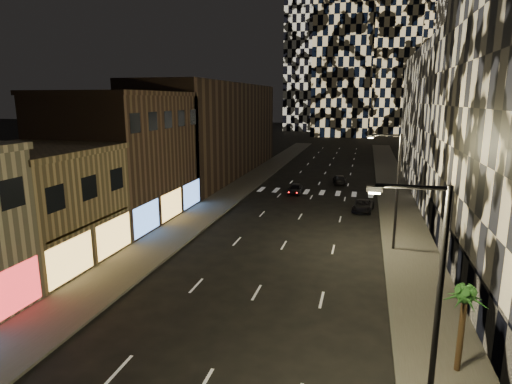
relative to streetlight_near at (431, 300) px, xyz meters
The scene contains 15 objects.
sidewalk_left 44.33m from the streetlight_near, 114.65° to the left, with size 4.00×120.00×0.15m, color #47443F.
sidewalk_right 40.38m from the streetlight_near, 87.64° to the left, with size 4.00×120.00×0.15m, color #47443F.
curb_left 43.50m from the streetlight_near, 112.12° to the left, with size 0.20×120.00×0.15m, color #4C4C47.
curb_right 40.35m from the streetlight_near, 90.65° to the left, with size 0.20×120.00×0.15m, color #4C4C47.
retail_tan 27.67m from the streetlight_near, 156.55° to the left, with size 10.00×10.00×8.00m, color #8A7753.
retail_brown 34.58m from the streetlight_near, 137.17° to the left, with size 10.00×15.00×12.00m, color #453127.
retail_filler_left 56.09m from the streetlight_near, 116.89° to the left, with size 10.00×40.00×14.00m, color #453127.
midrise_base 15.51m from the streetlight_near, 74.78° to the left, with size 0.60×25.00×3.00m, color #383838.
midrise_filler_right 48.56m from the streetlight_near, 76.08° to the left, with size 16.00×40.00×18.00m, color #232326.
streetlight_near is the anchor object (origin of this frame).
streetlight_far 20.00m from the streetlight_near, 90.00° to the left, with size 2.55×0.25×9.00m.
car_dark_midlane 40.03m from the streetlight_near, 105.38° to the left, with size 1.56×3.88×1.32m, color black.
car_dark_oncoming 47.05m from the streetlight_near, 96.85° to the left, with size 1.73×4.24×1.23m, color black.
car_dark_rightlane 32.19m from the streetlight_near, 93.99° to the left, with size 1.96×4.26×1.18m, color black.
palm_tree 5.33m from the streetlight_near, 65.17° to the left, with size 1.97×2.00×3.93m.
Camera 1 is at (6.04, -3.74, 11.72)m, focal length 30.00 mm.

